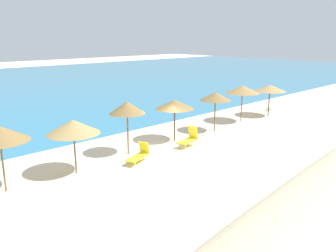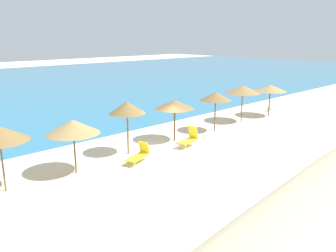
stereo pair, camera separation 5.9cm
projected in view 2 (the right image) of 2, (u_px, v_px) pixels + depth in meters
name	position (u px, v px, depth m)	size (l,w,h in m)	color
ground_plane	(172.00, 152.00, 19.86)	(160.00, 160.00, 0.00)	beige
beach_umbrella_2	(73.00, 127.00, 16.28)	(2.49, 2.49, 2.64)	brown
beach_umbrella_3	(127.00, 108.00, 18.93)	(1.98, 1.98, 2.99)	brown
beach_umbrella_4	(175.00, 104.00, 21.49)	(2.43, 2.43, 2.61)	brown
beach_umbrella_5	(216.00, 96.00, 23.63)	(2.13, 2.13, 2.73)	brown
beach_umbrella_6	(243.00, 89.00, 26.33)	(2.60, 2.60, 2.79)	brown
beach_umbrella_7	(270.00, 88.00, 28.30)	(2.56, 2.56, 2.57)	brown
lounge_chair_0	(189.00, 138.00, 20.75)	(1.45, 0.80, 1.19)	yellow
lounge_chair_1	(139.00, 155.00, 18.23)	(1.65, 1.04, 0.97)	yellow
cooler_box	(270.00, 109.00, 30.64)	(0.43, 0.44, 0.39)	white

